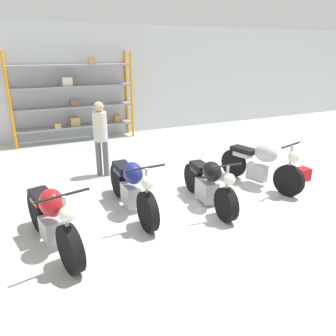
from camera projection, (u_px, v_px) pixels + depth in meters
ground_plane at (177, 210)px, 6.11m from camera, size 30.00×30.00×0.00m
back_wall at (94, 82)px, 10.82m from camera, size 30.00×0.08×3.60m
shelving_rack at (74, 97)px, 10.35m from camera, size 3.77×0.63×2.78m
motorcycle_red at (52, 219)px, 4.77m from camera, size 0.78×2.02×1.11m
motorcycle_blue at (131, 186)px, 5.90m from camera, size 0.67×2.19×1.10m
motorcycle_black at (209, 184)px, 6.19m from camera, size 0.56×1.96×1.01m
motorcycle_silver at (261, 163)px, 7.03m from camera, size 0.81×2.02×1.08m
person_browsing at (101, 133)px, 7.45m from camera, size 0.45×0.45×1.74m
toolbox at (300, 175)px, 7.44m from camera, size 0.44×0.26×0.28m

